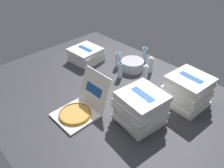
{
  "coord_description": "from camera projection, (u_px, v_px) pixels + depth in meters",
  "views": [
    {
      "loc": [
        1.51,
        -1.35,
        1.64
      ],
      "look_at": [
        0.0,
        0.1,
        0.14
      ],
      "focal_mm": 35.28,
      "sensor_mm": 36.0,
      "label": 1
    }
  ],
  "objects": [
    {
      "name": "water_bottle_3",
      "position": [
        120.0,
        70.0,
        2.88
      ],
      "size": [
        0.07,
        0.07,
        0.23
      ],
      "color": "silver",
      "rests_on": "ground_plane"
    },
    {
      "name": "pizza_stack_left_near",
      "position": [
        188.0,
        91.0,
        2.4
      ],
      "size": [
        0.45,
        0.45,
        0.36
      ],
      "color": "white",
      "rests_on": "ground_plane"
    },
    {
      "name": "water_bottle_0",
      "position": [
        150.0,
        65.0,
        2.99
      ],
      "size": [
        0.07,
        0.07,
        0.23
      ],
      "color": "silver",
      "rests_on": "ground_plane"
    },
    {
      "name": "ground_plane",
      "position": [
        106.0,
        98.0,
        2.6
      ],
      "size": [
        3.2,
        2.4,
        0.02
      ],
      "primitive_type": "cube",
      "color": "#38383D"
    },
    {
      "name": "ice_bucket",
      "position": [
        132.0,
        65.0,
        3.07
      ],
      "size": [
        0.31,
        0.31,
        0.14
      ],
      "primitive_type": "cylinder",
      "color": "#B7BABF",
      "rests_on": "ground_plane"
    },
    {
      "name": "pizza_stack_left_mid",
      "position": [
        86.0,
        55.0,
        3.25
      ],
      "size": [
        0.46,
        0.46,
        0.2
      ],
      "color": "white",
      "rests_on": "ground_plane"
    },
    {
      "name": "pizza_stack_center_far",
      "position": [
        141.0,
        108.0,
        2.17
      ],
      "size": [
        0.47,
        0.47,
        0.36
      ],
      "color": "white",
      "rests_on": "ground_plane"
    },
    {
      "name": "water_bottle_2",
      "position": [
        145.0,
        73.0,
        2.82
      ],
      "size": [
        0.07,
        0.07,
        0.23
      ],
      "color": "silver",
      "rests_on": "ground_plane"
    },
    {
      "name": "open_pizza_box",
      "position": [
        80.0,
        108.0,
        2.33
      ],
      "size": [
        0.4,
        0.56,
        0.4
      ],
      "color": "white",
      "rests_on": "ground_plane"
    },
    {
      "name": "water_bottle_1",
      "position": [
        144.0,
        54.0,
        3.23
      ],
      "size": [
        0.07,
        0.07,
        0.23
      ],
      "color": "silver",
      "rests_on": "ground_plane"
    },
    {
      "name": "water_bottle_4",
      "position": [
        118.0,
        59.0,
        3.11
      ],
      "size": [
        0.07,
        0.07,
        0.23
      ],
      "color": "white",
      "rests_on": "ground_plane"
    }
  ]
}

